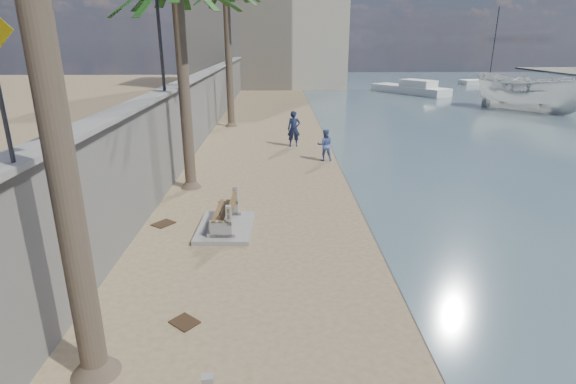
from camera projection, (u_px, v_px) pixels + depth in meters
name	position (u px, v px, depth m)	size (l,w,h in m)	color
seawall	(200.00, 109.00, 25.26)	(0.45, 70.00, 3.50)	gray
wall_cap	(198.00, 76.00, 24.68)	(0.80, 70.00, 0.12)	gray
end_building	(268.00, 26.00, 53.91)	(18.00, 12.00, 14.00)	#B7AA93
bench_far	(225.00, 216.00, 13.49)	(1.65, 2.38, 0.98)	gray
streetlight	(157.00, 5.00, 16.11)	(0.28, 0.28, 5.12)	#2D2D33
person_a	(294.00, 126.00, 23.85)	(0.78, 0.53, 2.17)	#151E3B
person_b	(325.00, 143.00, 21.10)	(0.80, 0.62, 1.67)	#5268AA
boat_cruiser	(531.00, 91.00, 35.43)	(3.44, 3.54, 4.05)	silver
yacht_near	(575.00, 98.00, 41.55)	(11.88, 3.33, 1.50)	silver
yacht_far	(409.00, 90.00, 47.43)	(8.78, 2.46, 1.50)	silver
sailboat_west	(489.00, 82.00, 57.40)	(7.74, 3.32, 9.35)	silver
debris_c	(163.00, 224.00, 14.00)	(0.62, 0.49, 0.03)	#382616
debris_d	(185.00, 322.00, 9.13)	(0.53, 0.43, 0.03)	#382616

